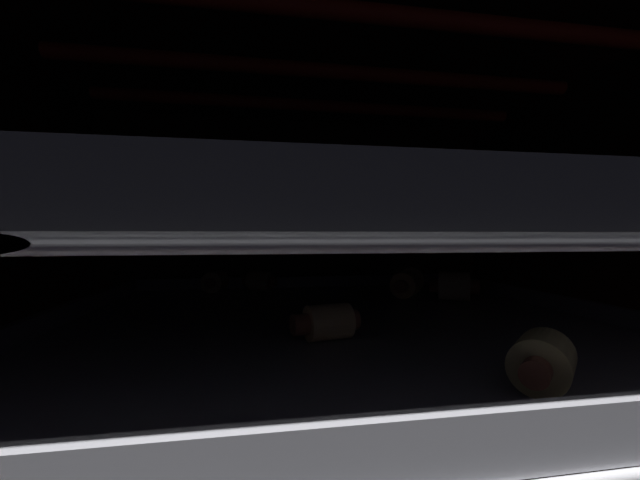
{
  "coord_description": "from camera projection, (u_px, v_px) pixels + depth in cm",
  "views": [
    {
      "loc": [
        -6.94,
        -34.06,
        20.62
      ],
      "look_at": [
        0.0,
        6.78,
        20.06
      ],
      "focal_mm": 21.44,
      "sensor_mm": 36.0,
      "label": 1
    }
  ],
  "objects": [
    {
      "name": "pig_in_blanket_upper_4",
      "position": [
        287.0,
        191.0,
        0.22
      ],
      "size": [
        4.54,
        3.84,
        2.7
      ],
      "rotation": [
        0.0,
        0.0,
        1.05
      ],
      "color": "#DFC271",
      "rests_on": "baking_tray_upper"
    },
    {
      "name": "pig_in_blanket_upper_8",
      "position": [
        528.0,
        201.0,
        0.31
      ],
      "size": [
        3.94,
        5.86,
        3.19
      ],
      "rotation": [
        0.0,
        0.0,
        3.37
      ],
      "color": "#E9B683",
      "rests_on": "baking_tray_upper"
    },
    {
      "name": "ground_plane",
      "position": [
        332.0,
        466.0,
        0.35
      ],
      "size": [
        61.63,
        53.11,
        1.2
      ],
      "primitive_type": "cube",
      "color": "black"
    },
    {
      "name": "pig_in_blanket_lower_0",
      "position": [
        408.0,
        279.0,
        0.52
      ],
      "size": [
        3.94,
        6.27,
        3.38
      ],
      "rotation": [
        0.0,
        0.0,
        2.98
      ],
      "color": "#D8B46E",
      "rests_on": "baking_tray_lower"
    },
    {
      "name": "pig_in_blanket_upper_1",
      "position": [
        310.0,
        217.0,
        0.52
      ],
      "size": [
        4.69,
        2.69,
        2.57
      ],
      "rotation": [
        0.0,
        0.0,
        4.75
      ],
      "color": "#DFB077",
      "rests_on": "baking_tray_upper"
    },
    {
      "name": "pig_in_blanket_lower_2",
      "position": [
        328.0,
        322.0,
        0.28
      ],
      "size": [
        5.65,
        3.2,
        2.59
      ],
      "rotation": [
        0.0,
        0.0,
        1.78
      ],
      "color": "#EBC380",
      "rests_on": "baking_tray_lower"
    },
    {
      "name": "oven_rack_upper",
      "position": [
        332.0,
        237.0,
        0.35
      ],
      "size": [
        56.4,
        49.7,
        0.68
      ],
      "color": "#B7B7BC"
    },
    {
      "name": "pig_in_blanket_upper_6",
      "position": [
        80.0,
        201.0,
        0.3
      ],
      "size": [
        5.19,
        4.0,
        2.94
      ],
      "rotation": [
        0.0,
        0.0,
        1.1
      ],
      "color": "#E9B17C",
      "rests_on": "baking_tray_upper"
    },
    {
      "name": "oven_rack_lower",
      "position": [
        332.0,
        331.0,
        0.35
      ],
      "size": [
        56.25,
        49.7,
        0.53
      ],
      "color": "#B7B7BC"
    },
    {
      "name": "baking_tray_lower",
      "position": [
        332.0,
        322.0,
        0.35
      ],
      "size": [
        47.69,
        44.45,
        2.41
      ],
      "color": "gray",
      "rests_on": "oven_rack_lower"
    },
    {
      "name": "pig_in_blanket_lower_3",
      "position": [
        406.0,
        284.0,
        0.47
      ],
      "size": [
        4.46,
        5.19,
        3.13
      ],
      "rotation": [
        0.0,
        0.0,
        5.63
      ],
      "color": "#E4B06F",
      "rests_on": "baking_tray_lower"
    },
    {
      "name": "baking_tray_upper",
      "position": [
        332.0,
        226.0,
        0.35
      ],
      "size": [
        47.69,
        44.45,
        2.76
      ],
      "color": "#4C4C51",
      "rests_on": "oven_rack_upper"
    },
    {
      "name": "pig_in_blanket_upper_7",
      "position": [
        153.0,
        195.0,
        0.27
      ],
      "size": [
        5.28,
        3.79,
        3.22
      ],
      "rotation": [
        0.0,
        0.0,
        1.36
      ],
      "color": "#EBC676",
      "rests_on": "baking_tray_upper"
    },
    {
      "name": "pig_in_blanket_lower_4",
      "position": [
        454.0,
        286.0,
        0.45
      ],
      "size": [
        5.6,
        4.58,
        3.34
      ],
      "rotation": [
        0.0,
        0.0,
        4.21
      ],
      "color": "#D4B183",
      "rests_on": "baking_tray_lower"
    },
    {
      "name": "pig_in_blanket_lower_6",
      "position": [
        260.0,
        281.0,
        0.52
      ],
      "size": [
        4.72,
        3.62,
        2.68
      ],
      "rotation": [
        0.0,
        0.0,
        4.33
      ],
      "color": "#E0C081",
      "rests_on": "baking_tray_lower"
    },
    {
      "name": "pig_in_blanket_upper_3",
      "position": [
        592.0,
        193.0,
        0.26
      ],
      "size": [
        3.44,
        5.24,
        3.19
      ],
      "rotation": [
        0.0,
        0.0,
        3.21
      ],
      "color": "#DDB07C",
      "rests_on": "baking_tray_upper"
    },
    {
      "name": "pig_in_blanket_upper_2",
      "position": [
        550.0,
        196.0,
        0.24
      ],
      "size": [
        3.39,
        4.94,
        2.41
      ],
      "rotation": [
        0.0,
        0.0,
        0.45
      ],
      "color": "#E1BA81",
      "rests_on": "baking_tray_upper"
    },
    {
      "name": "pig_in_blanket_lower_1",
      "position": [
        215.0,
        281.0,
        0.52
      ],
      "size": [
        3.47,
        5.49,
        2.76
      ],
      "rotation": [
        0.0,
        0.0,
        2.94
      ],
      "color": "#E9C583",
      "rests_on": "baking_tray_lower"
    },
    {
      "name": "pig_in_blanket_upper_0",
      "position": [
        421.0,
        215.0,
        0.53
      ],
      "size": [
        4.89,
        4.84,
        3.26
      ],
      "rotation": [
        0.0,
        0.0,
        4.01
      ],
      "color": "#DEBD77",
      "rests_on": "baking_tray_upper"
    },
    {
      "name": "pig_in_blanket_upper_5",
      "position": [
        209.0,
        213.0,
        0.49
      ],
      "size": [
        5.68,
        3.68,
        3.22
      ],
      "rotation": [
        0.0,
        0.0,
        1.44
      ],
      "color": "#E7B270",
      "rests_on": "baking_tray_upper"
    },
    {
      "name": "oven_wall_back",
      "position": [
        300.0,
        244.0,
        0.6
      ],
      "size": [
        61.63,
        1.2,
        38.38
      ],
      "primitive_type": "cube",
      "color": "black",
      "rests_on": "ground_plane"
    },
    {
      "name": "pig_in_blanket_lower_5",
      "position": [
        542.0,
        361.0,
        0.19
      ],
      "size": [
        4.56,
        4.38,
        2.78
      ],
      "rotation": [
        0.0,
        0.0,
        2.32
      ],
      "color": "#D6C177",
      "rests_on": "baking_tray_lower"
    },
    {
      "name": "oven_ceiling",
      "position": [
        333.0,
        32.0,
        0.34
      ],
      "size": [
        61.63,
        53.11,
        1.2
      ],
      "primitive_type": "cube",
      "color": "black"
    },
    {
      "name": "oven_wall_right",
      "position": [
        616.0,
        249.0,
        0.4
      ],
      "size": [
        1.2,
        50.71,
        38.38
      ],
      "primitive_type": "cube",
      "color": "black",
      "rests_on": "ground_plane"
    },
    {
      "name": "heating_element",
      "position": [
        333.0,
        71.0,
        0.35
      ],
      "size": [
        47.38,
        19.91,
        1.32
      ],
      "color": "maroon"
    }
  ]
}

